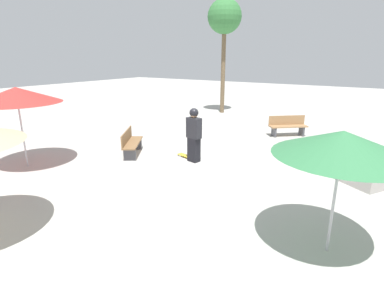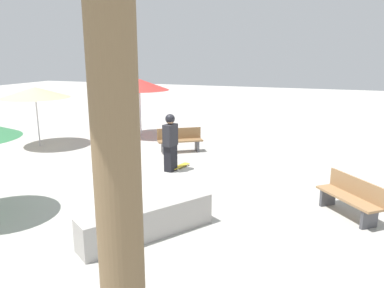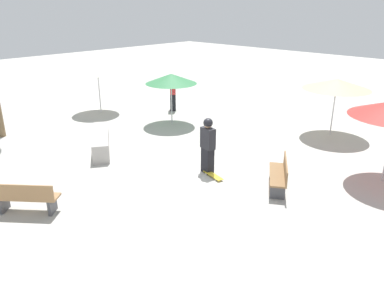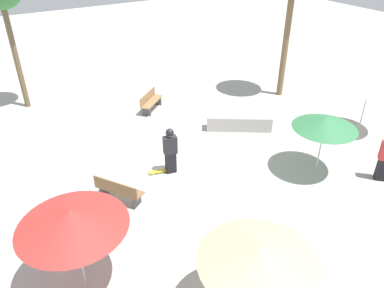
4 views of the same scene
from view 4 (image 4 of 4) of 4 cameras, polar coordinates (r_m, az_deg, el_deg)
name	(u,v)px [view 4 (image 4 of 4)]	position (r m, az deg, el deg)	size (l,w,h in m)	color
ground_plane	(180,169)	(13.57, -1.81, -3.87)	(60.00, 60.00, 0.00)	#B2AFA8
skater_main	(170,149)	(12.96, -3.33, -0.80)	(0.50, 0.34, 1.74)	black
skateboard	(160,171)	(13.43, -4.94, -4.13)	(0.82, 0.38, 0.07)	gold
concrete_ledge	(239,123)	(16.08, 7.18, 3.22)	(2.59, 1.97, 0.63)	#A8A39E
bench_near	(151,101)	(17.75, -6.32, 6.47)	(1.51, 1.37, 0.85)	#47474C
bench_far	(119,190)	(12.12, -11.14, -6.96)	(1.24, 1.58, 0.85)	#47474C
shade_umbrella_cream	(370,86)	(16.68, 25.48, 7.98)	(2.17, 2.17, 2.24)	#B7B7BC
shade_umbrella_red	(71,218)	(8.71, -17.90, -10.69)	(2.49, 2.49, 2.43)	#B7B7BC
shade_umbrella_tan	(259,255)	(7.89, 10.25, -16.26)	(2.54, 2.54, 2.25)	#B7B7BC
shade_umbrella_green	(326,123)	(13.23, 19.68, 3.08)	(2.17, 2.17, 2.17)	#B7B7BC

